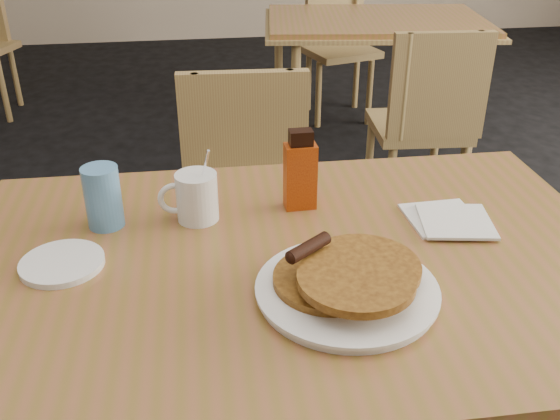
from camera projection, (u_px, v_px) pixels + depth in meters
The scene contains 11 objects.
main_table at pixel (294, 275), 1.18m from camera, with size 1.31×0.90×0.75m.
neighbor_table at pixel (376, 27), 3.09m from camera, with size 1.18×0.88×0.75m.
chair_main_far at pixel (249, 193), 1.91m from camera, with size 0.41×0.41×0.87m.
chair_neighbor_far at pixel (337, 32), 3.82m from camera, with size 0.48×0.49×0.87m.
chair_neighbor_near at pixel (427, 112), 2.57m from camera, with size 0.42×0.42×0.86m.
pancake_plate at pixel (348, 283), 1.05m from camera, with size 0.31×0.31×0.09m.
coffee_mug at pixel (195, 196), 1.27m from camera, with size 0.12×0.09×0.16m.
syrup_bottle at pixel (300, 172), 1.30m from camera, with size 0.07×0.04×0.17m.
napkin_stack at pixel (449, 220), 1.28m from camera, with size 0.17×0.18×0.01m.
blue_tumbler at pixel (103, 197), 1.24m from camera, with size 0.07×0.07×0.13m, color #538EC4.
side_saucer at pixel (62, 263), 1.14m from camera, with size 0.15×0.15×0.01m, color white.
Camera 1 is at (-0.17, -0.94, 1.38)m, focal length 40.00 mm.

